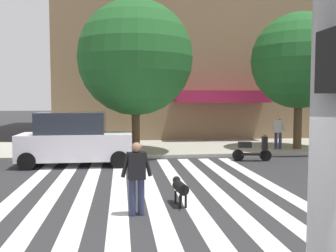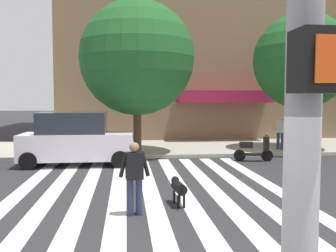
# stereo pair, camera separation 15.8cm
# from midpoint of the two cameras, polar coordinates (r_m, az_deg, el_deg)

# --- Properties ---
(ground_plane) EXTENTS (160.00, 160.00, 0.00)m
(ground_plane) POSITION_cam_midpoint_polar(r_m,az_deg,el_deg) (9.64, -0.07, -11.47)
(ground_plane) COLOR #2B2B2D
(sidewalk_far) EXTENTS (80.00, 6.00, 0.15)m
(sidewalk_far) POSITION_cam_midpoint_polar(r_m,az_deg,el_deg) (19.39, -3.71, -3.37)
(sidewalk_far) COLOR #A8A698
(sidewalk_far) RESTS_ON ground_plane
(crosswalk_stripes) EXTENTS (7.65, 13.35, 0.01)m
(crosswalk_stripes) POSITION_cam_midpoint_polar(r_m,az_deg,el_deg) (9.60, -2.50, -11.51)
(crosswalk_stripes) COLOR silver
(crosswalk_stripes) RESTS_ON ground_plane
(parked_car_behind_first) EXTENTS (4.31, 1.88, 2.08)m
(parked_car_behind_first) POSITION_cam_midpoint_polar(r_m,az_deg,el_deg) (15.10, -14.28, -2.06)
(parked_car_behind_first) COLOR silver
(parked_car_behind_first) RESTS_ON ground_plane
(parked_scooter) EXTENTS (1.63, 0.55, 1.11)m
(parked_scooter) POSITION_cam_midpoint_polar(r_m,az_deg,el_deg) (16.07, 12.39, -3.55)
(parked_scooter) COLOR black
(parked_scooter) RESTS_ON ground_plane
(street_tree_nearest) EXTENTS (5.20, 5.20, 6.91)m
(street_tree_nearest) POSITION_cam_midpoint_polar(r_m,az_deg,el_deg) (17.22, -5.26, 10.28)
(street_tree_nearest) COLOR #4C3823
(street_tree_nearest) RESTS_ON sidewalk_far
(street_tree_middle) EXTENTS (4.65, 4.65, 6.65)m
(street_tree_middle) POSITION_cam_midpoint_polar(r_m,az_deg,el_deg) (19.58, 19.12, 9.33)
(street_tree_middle) COLOR #4C3823
(street_tree_middle) RESTS_ON sidewalk_far
(pedestrian_dog_walker) EXTENTS (0.71, 0.28, 1.64)m
(pedestrian_dog_walker) POSITION_cam_midpoint_polar(r_m,az_deg,el_deg) (8.39, -5.34, -7.34)
(pedestrian_dog_walker) COLOR #282D4C
(pedestrian_dog_walker) RESTS_ON ground_plane
(dog_on_leash) EXTENTS (0.33, 1.01, 0.65)m
(dog_on_leash) POSITION_cam_midpoint_polar(r_m,az_deg,el_deg) (9.25, 1.34, -9.31)
(dog_on_leash) COLOR black
(dog_on_leash) RESTS_ON ground_plane
(pedestrian_bystander) EXTENTS (0.66, 0.41, 1.64)m
(pedestrian_bystander) POSITION_cam_midpoint_polar(r_m,az_deg,el_deg) (19.06, 16.20, -0.63)
(pedestrian_bystander) COLOR #282D4C
(pedestrian_bystander) RESTS_ON sidewalk_far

